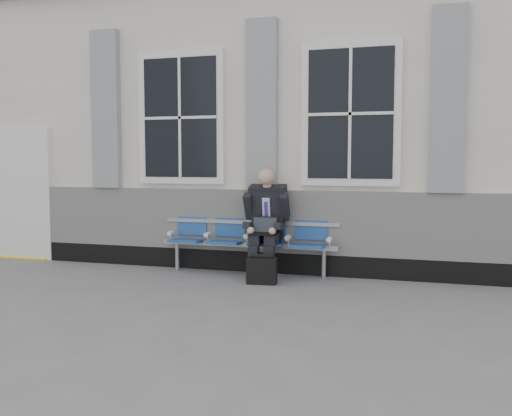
% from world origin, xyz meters
% --- Properties ---
extents(ground, '(70.00, 70.00, 0.00)m').
position_xyz_m(ground, '(0.00, 0.00, 0.00)').
color(ground, slate).
rests_on(ground, ground).
extents(station_building, '(14.40, 4.40, 4.49)m').
position_xyz_m(station_building, '(-0.02, 3.47, 2.22)').
color(station_building, silver).
rests_on(station_building, ground).
extents(bench, '(2.60, 0.47, 0.91)m').
position_xyz_m(bench, '(-1.07, 1.32, 0.55)').
color(bench, '#9EA0A3').
rests_on(bench, ground).
extents(businessman, '(0.64, 0.85, 1.51)m').
position_xyz_m(businessman, '(-0.76, 1.18, 0.80)').
color(businessman, black).
rests_on(businessman, ground).
extents(briefcase, '(0.40, 0.21, 0.40)m').
position_xyz_m(briefcase, '(-0.69, 0.70, 0.18)').
color(briefcase, black).
rests_on(briefcase, ground).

